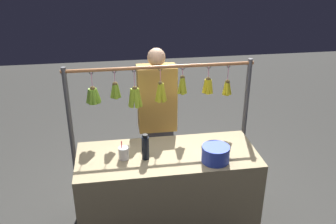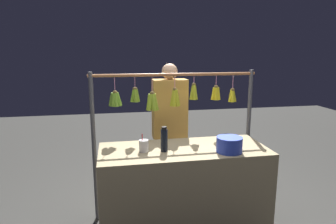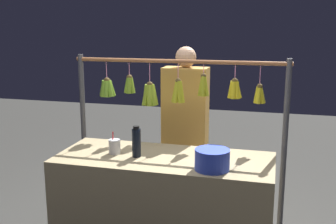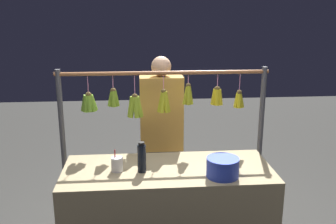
% 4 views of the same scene
% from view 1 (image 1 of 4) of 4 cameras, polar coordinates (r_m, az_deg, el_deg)
% --- Properties ---
extents(market_counter, '(1.59, 0.66, 0.89)m').
position_cam_1_polar(market_counter, '(3.45, -0.07, -12.94)').
color(market_counter, tan).
rests_on(market_counter, ground).
extents(display_rack, '(1.77, 0.15, 1.59)m').
position_cam_1_polar(display_rack, '(3.45, -1.92, 0.70)').
color(display_rack, '#4C4C51').
rests_on(display_rack, ground).
extents(water_bottle, '(0.06, 0.06, 0.23)m').
position_cam_1_polar(water_bottle, '(3.08, -3.57, -5.57)').
color(water_bottle, black).
rests_on(water_bottle, market_counter).
extents(blue_bucket, '(0.23, 0.23, 0.14)m').
position_cam_1_polar(blue_bucket, '(3.09, 7.48, -6.54)').
color(blue_bucket, blue).
rests_on(blue_bucket, market_counter).
extents(drink_cup, '(0.09, 0.09, 0.17)m').
position_cam_1_polar(drink_cup, '(3.13, -6.98, -6.43)').
color(drink_cup, silver).
rests_on(drink_cup, market_counter).
extents(vendor_person, '(0.39, 0.21, 1.65)m').
position_cam_1_polar(vendor_person, '(3.85, -1.75, -2.13)').
color(vendor_person, '#2D2D38').
rests_on(vendor_person, ground).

